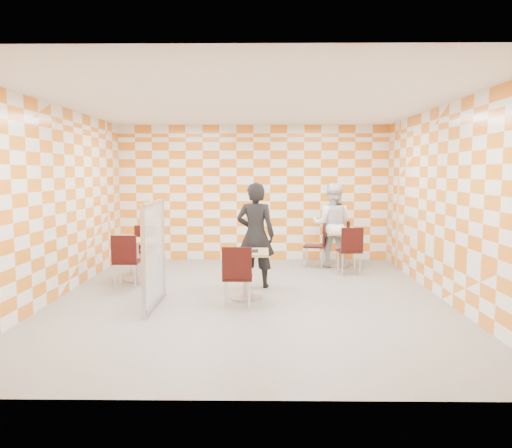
# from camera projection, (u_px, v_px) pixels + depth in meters

# --- Properties ---
(room_shell) EXTENTS (7.00, 7.00, 7.00)m
(room_shell) POSITION_uv_depth(u_px,v_px,m) (250.00, 201.00, 8.18)
(room_shell) COLOR gray
(room_shell) RESTS_ON ground
(main_table) EXTENTS (0.70, 0.70, 0.75)m
(main_table) POSITION_uv_depth(u_px,v_px,m) (246.00, 266.00, 7.73)
(main_table) COLOR tan
(main_table) RESTS_ON ground
(second_table) EXTENTS (0.70, 0.70, 0.75)m
(second_table) POSITION_uv_depth(u_px,v_px,m) (343.00, 243.00, 10.22)
(second_table) COLOR tan
(second_table) RESTS_ON ground
(empty_table) EXTENTS (0.70, 0.70, 0.75)m
(empty_table) POSITION_uv_depth(u_px,v_px,m) (137.00, 253.00, 9.03)
(empty_table) COLOR tan
(empty_table) RESTS_ON ground
(chair_main_front) EXTENTS (0.42, 0.43, 0.92)m
(chair_main_front) POSITION_uv_depth(u_px,v_px,m) (237.00, 272.00, 7.10)
(chair_main_front) COLOR black
(chair_main_front) RESTS_ON ground
(chair_second_front) EXTENTS (0.47, 0.47, 0.92)m
(chair_second_front) POSITION_uv_depth(u_px,v_px,m) (350.00, 247.00, 9.51)
(chair_second_front) COLOR black
(chair_second_front) RESTS_ON ground
(chair_second_side) EXTENTS (0.51, 0.50, 0.92)m
(chair_second_side) POSITION_uv_depth(u_px,v_px,m) (319.00, 242.00, 10.23)
(chair_second_side) COLOR black
(chair_second_side) RESTS_ON ground
(chair_empty_near) EXTENTS (0.43, 0.44, 0.92)m
(chair_empty_near) POSITION_uv_depth(u_px,v_px,m) (126.00, 257.00, 8.37)
(chair_empty_near) COLOR black
(chair_empty_near) RESTS_ON ground
(chair_empty_far) EXTENTS (0.45, 0.46, 0.92)m
(chair_empty_far) POSITION_uv_depth(u_px,v_px,m) (144.00, 246.00, 9.68)
(chair_empty_far) COLOR black
(chair_empty_far) RESTS_ON ground
(partition) EXTENTS (0.08, 1.38, 1.55)m
(partition) POSITION_uv_depth(u_px,v_px,m) (154.00, 254.00, 7.23)
(partition) COLOR white
(partition) RESTS_ON ground
(man_dark) EXTENTS (0.72, 0.53, 1.80)m
(man_dark) POSITION_uv_depth(u_px,v_px,m) (256.00, 235.00, 8.49)
(man_dark) COLOR black
(man_dark) RESTS_ON ground
(man_white) EXTENTS (0.97, 0.83, 1.74)m
(man_white) POSITION_uv_depth(u_px,v_px,m) (332.00, 225.00, 10.36)
(man_white) COLOR white
(man_white) RESTS_ON ground
(pizza_on_foil) EXTENTS (0.40, 0.40, 0.04)m
(pizza_on_foil) POSITION_uv_depth(u_px,v_px,m) (246.00, 250.00, 7.69)
(pizza_on_foil) COLOR silver
(pizza_on_foil) RESTS_ON main_table
(sport_bottle) EXTENTS (0.06, 0.06, 0.20)m
(sport_bottle) POSITION_uv_depth(u_px,v_px,m) (333.00, 227.00, 10.32)
(sport_bottle) COLOR white
(sport_bottle) RESTS_ON second_table
(soda_bottle) EXTENTS (0.07, 0.07, 0.23)m
(soda_bottle) POSITION_uv_depth(u_px,v_px,m) (348.00, 226.00, 10.29)
(soda_bottle) COLOR black
(soda_bottle) RESTS_ON second_table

